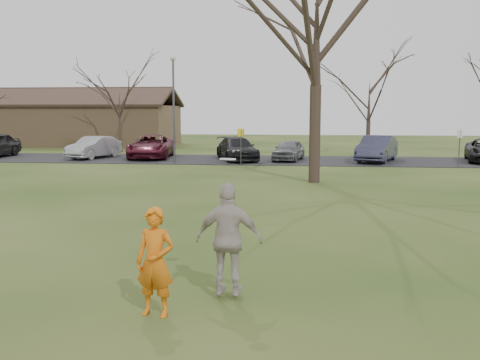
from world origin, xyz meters
name	(u,v)px	position (x,y,z in m)	size (l,w,h in m)	color
ground	(213,300)	(0.00, 0.00, 0.00)	(120.00, 120.00, 0.00)	#1E380F
parking_strip	(278,160)	(0.00, 25.00, 0.02)	(62.00, 6.50, 0.04)	black
player_defender	(155,262)	(-0.76, -0.73, 0.84)	(0.61, 0.40, 1.69)	orange
car_1	(94,147)	(-11.91, 24.96, 0.74)	(1.48, 4.25, 1.40)	#989A9E
car_2	(151,147)	(-8.21, 25.37, 0.78)	(2.47, 5.35, 1.49)	#531323
car_3	(237,149)	(-2.52, 24.56, 0.74)	(1.96, 4.82, 1.40)	black
car_4	(289,150)	(0.66, 24.79, 0.68)	(1.52, 3.78, 1.29)	slate
car_5	(377,149)	(5.97, 24.64, 0.82)	(1.66, 4.75, 1.56)	#31324A
catching_play	(229,239)	(0.26, 0.09, 1.03)	(1.11, 0.49, 2.28)	#B1A59F
building	(62,123)	(-20.00, 38.00, 1.93)	(20.60, 8.50, 5.14)	#8C6D4C
lamp_post	(173,95)	(-6.00, 22.50, 3.97)	(0.34, 0.34, 6.27)	#47474C
sign_yellow	(241,140)	(-2.00, 22.00, 1.45)	(0.35, 0.35, 2.08)	#47474C
sign_white	(460,141)	(10.00, 22.00, 1.45)	(0.35, 0.35, 2.08)	#47474C
big_tree	(317,17)	(2.00, 15.00, 7.00)	(9.00, 9.00, 14.00)	#352821
small_tree_row	(345,99)	(4.38, 30.06, 3.89)	(55.00, 5.90, 8.50)	#352821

